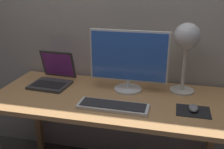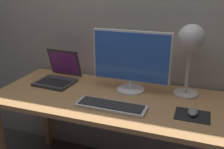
# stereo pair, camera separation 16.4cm
# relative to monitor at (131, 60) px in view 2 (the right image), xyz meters

# --- Properties ---
(back_wall) EXTENTS (4.80, 0.06, 2.60)m
(back_wall) POSITION_rel_monitor_xyz_m (-0.10, 0.26, 0.33)
(back_wall) COLOR #A8A099
(back_wall) RESTS_ON ground
(desk) EXTENTS (1.60, 0.70, 0.74)m
(desk) POSITION_rel_monitor_xyz_m (-0.10, -0.14, -0.31)
(desk) COLOR tan
(desk) RESTS_ON ground
(monitor) EXTENTS (0.54, 0.20, 0.43)m
(monitor) POSITION_rel_monitor_xyz_m (0.00, 0.00, 0.00)
(monitor) COLOR silver
(monitor) RESTS_ON desk
(keyboard_main) EXTENTS (0.44, 0.14, 0.03)m
(keyboard_main) POSITION_rel_monitor_xyz_m (-0.04, -0.30, -0.22)
(keyboard_main) COLOR silver
(keyboard_main) RESTS_ON desk
(laptop) EXTENTS (0.29, 0.31, 0.24)m
(laptop) POSITION_rel_monitor_xyz_m (-0.57, -0.00, -0.17)
(laptop) COLOR #38383A
(laptop) RESTS_ON desk
(desk_lamp) EXTENTS (0.17, 0.17, 0.49)m
(desk_lamp) POSITION_rel_monitor_xyz_m (0.38, 0.07, 0.13)
(desk_lamp) COLOR beige
(desk_lamp) RESTS_ON desk
(mousepad) EXTENTS (0.20, 0.16, 0.00)m
(mousepad) POSITION_rel_monitor_xyz_m (0.44, -0.23, -0.23)
(mousepad) COLOR black
(mousepad) RESTS_ON desk
(mouse) EXTENTS (0.06, 0.10, 0.03)m
(mouse) POSITION_rel_monitor_xyz_m (0.44, -0.22, -0.21)
(mouse) COLOR slate
(mouse) RESTS_ON mousepad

